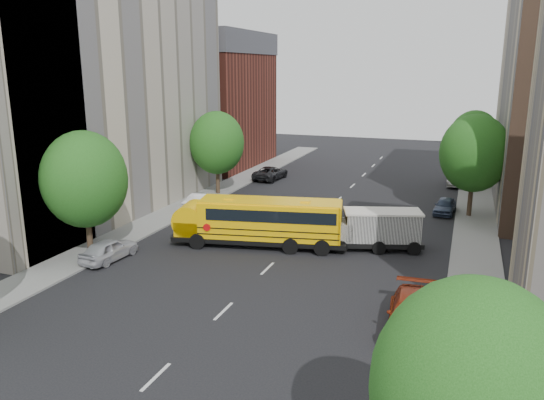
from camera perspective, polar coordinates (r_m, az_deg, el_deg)
The scene contains 19 objects.
ground at distance 33.16m, azimuth 0.74°, elevation -6.20°, with size 120.00×120.00×0.00m, color black.
sidewalk_left at distance 42.28m, azimuth -11.78°, elevation -1.92°, with size 3.00×80.00×0.12m, color slate.
sidewalk_right at distance 36.18m, azimuth 21.06°, elevation -5.32°, with size 3.00×80.00×0.12m, color slate.
lane_markings at distance 42.25m, azimuth 5.29°, elevation -1.77°, with size 0.15×64.00×0.01m, color silver.
building_left_cream at distance 45.35m, azimuth -18.87°, elevation 11.45°, with size 10.00×26.00×20.00m, color #C2B59C.
building_left_redbrick at distance 64.16m, azimuth -6.10°, elevation 9.52°, with size 10.00×15.00×13.00m, color maroon.
street_tree_1 at distance 33.79m, azimuth -19.52°, elevation 2.10°, with size 5.12×5.12×7.90m.
street_tree_2 at distance 48.77m, azimuth -5.95°, elevation 6.14°, with size 4.99×4.99×7.71m.
street_tree_3 at distance 13.33m, azimuth 20.81°, elevation -18.76°, with size 4.61×4.61×7.11m.
street_tree_4 at distance 43.79m, azimuth 20.95°, elevation 4.72°, with size 5.25×5.25×8.10m.
street_tree_5 at distance 55.73m, azimuth 20.90°, elevation 6.15°, with size 4.86×4.86×7.51m.
school_bus at distance 34.76m, azimuth -1.52°, elevation -2.13°, with size 11.68×4.78×3.22m.
safari_truck at distance 34.85m, azimuth 11.04°, elevation -3.07°, with size 6.42×3.85×2.60m.
parked_car_0 at distance 34.01m, azimuth -17.13°, elevation -5.09°, with size 1.63×4.06×1.38m, color #B9BAC1.
parked_car_1 at distance 44.18m, azimuth -7.28°, elevation -0.14°, with size 1.56×4.47×1.47m, color white.
parked_car_2 at distance 55.93m, azimuth -0.15°, elevation 2.94°, with size 2.32×5.04×1.40m, color black.
parked_car_3 at distance 24.82m, azimuth 14.93°, elevation -11.95°, with size 2.23×5.49×1.59m, color maroon.
parked_car_4 at distance 45.00m, azimuth 18.11°, elevation -0.60°, with size 1.51×3.74×1.28m, color #364460.
parked_car_5 at distance 56.23m, azimuth 19.14°, elevation 2.32°, with size 1.69×4.83×1.59m, color gray.
Camera 1 is at (10.41, -29.31, 11.47)m, focal length 35.00 mm.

